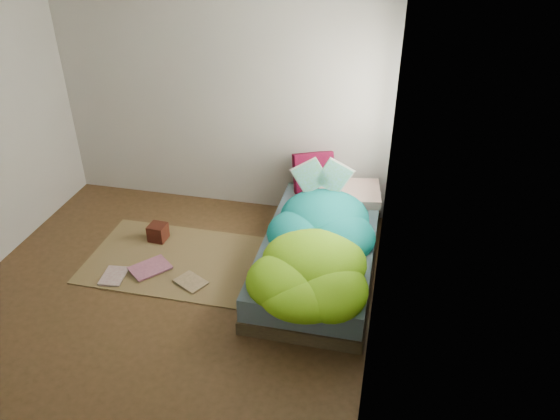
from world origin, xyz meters
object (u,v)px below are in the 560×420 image
object	(u,v)px
open_book	(323,167)
wooden_box	(158,232)
floor_book_b	(144,262)
pillow_magenta	(314,173)
bed	(319,254)
floor_book_a	(103,275)

from	to	relation	value
open_book	wooden_box	world-z (taller)	open_book
wooden_box	floor_book_b	world-z (taller)	wooden_box
open_book	wooden_box	size ratio (longest dim) A/B	2.80
pillow_magenta	wooden_box	distance (m)	1.68
floor_book_b	wooden_box	bearing A→B (deg)	133.86
open_book	bed	bearing A→B (deg)	-92.58
pillow_magenta	open_book	distance (m)	0.51
open_book	floor_book_a	bearing A→B (deg)	-161.01
bed	wooden_box	world-z (taller)	bed
pillow_magenta	floor_book_a	size ratio (longest dim) A/B	1.46
pillow_magenta	floor_book_a	bearing A→B (deg)	-164.83
bed	pillow_magenta	distance (m)	0.98
open_book	wooden_box	distance (m)	1.77
floor_book_b	pillow_magenta	bearing A→B (deg)	79.71
pillow_magenta	floor_book_b	distance (m)	1.90
bed	pillow_magenta	bearing A→B (deg)	103.41
pillow_magenta	floor_book_a	xyz separation A→B (m)	(-1.69, -1.44, -0.52)
pillow_magenta	wooden_box	bearing A→B (deg)	-177.29
open_book	wooden_box	bearing A→B (deg)	-177.69
bed	floor_book_b	distance (m)	1.65
bed	open_book	xyz separation A→B (m)	(-0.06, 0.47, 0.65)
pillow_magenta	floor_book_a	distance (m)	2.28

